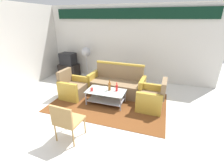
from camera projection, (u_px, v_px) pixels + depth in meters
ground_plane at (98, 119)px, 3.92m from camera, size 14.00×14.00×0.00m
wall_back at (128, 42)px, 6.02m from camera, size 6.52×0.19×2.80m
rug at (109, 102)px, 4.69m from camera, size 3.24×2.18×0.01m
couch at (117, 84)px, 5.17m from camera, size 1.83×0.82×0.96m
armchair_left at (73, 88)px, 4.94m from camera, size 0.73×0.79×0.85m
armchair_right at (152, 99)px, 4.28m from camera, size 0.72×0.78×0.85m
coffee_table at (106, 95)px, 4.52m from camera, size 1.10×0.60×0.40m
bottle_red at (117, 88)px, 4.43m from camera, size 0.07×0.07×0.26m
bottle_brown at (109, 86)px, 4.46m from camera, size 0.08×0.08×0.32m
cup at (92, 89)px, 4.44m from camera, size 0.08×0.08×0.10m
tv_stand at (69, 70)px, 6.75m from camera, size 0.80×0.50×0.52m
television at (68, 59)px, 6.56m from camera, size 0.63×0.49×0.48m
pedestal_fan at (86, 54)px, 6.26m from camera, size 0.36×0.36×1.27m
wicker_chair at (66, 120)px, 3.06m from camera, size 0.51×0.51×0.84m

